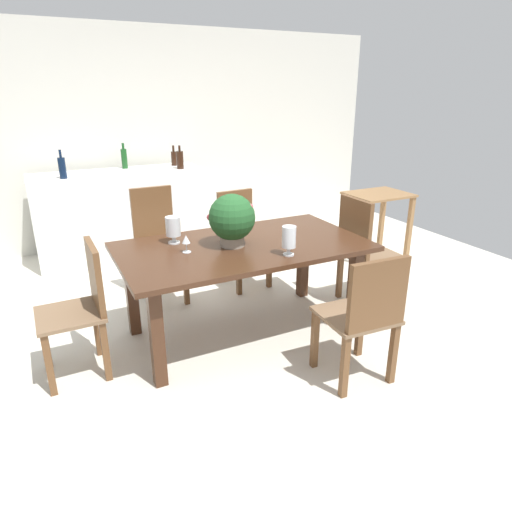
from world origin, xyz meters
name	(u,v)px	position (x,y,z in m)	size (l,w,h in m)	color
ground_plane	(232,319)	(0.00, 0.00, 0.00)	(7.04, 7.04, 0.00)	silver
back_wall	(147,138)	(0.00, 2.60, 1.30)	(6.40, 0.10, 2.60)	silver
dining_table	(243,257)	(0.00, -0.24, 0.66)	(1.89, 1.05, 0.76)	#422616
chair_foot_end	(363,247)	(1.18, -0.24, 0.55)	(0.47, 0.45, 1.01)	brown
chair_far_right	(240,233)	(0.42, 0.73, 0.52)	(0.44, 0.47, 0.94)	brown
chair_near_right	(365,313)	(0.42, -1.20, 0.52)	(0.48, 0.47, 0.93)	brown
chair_far_left	(157,240)	(-0.43, 0.73, 0.57)	(0.42, 0.42, 1.05)	brown
chair_head_end	(83,304)	(-1.20, -0.23, 0.52)	(0.43, 0.44, 0.93)	brown
flower_centerpiece	(232,219)	(-0.08, -0.23, 0.98)	(0.35, 0.35, 0.40)	gray
crystal_vase_left	(289,238)	(0.19, -0.60, 0.89)	(0.10, 0.10, 0.22)	silver
crystal_vase_center_near	(173,227)	(-0.46, 0.03, 0.89)	(0.11, 0.11, 0.21)	silver
wine_glass	(186,240)	(-0.44, -0.21, 0.85)	(0.06, 0.06, 0.13)	silver
kitchen_counter	(122,214)	(-0.49, 2.08, 0.50)	(1.91, 0.64, 1.00)	white
wine_bottle_dark	(174,158)	(0.22, 2.22, 1.09)	(0.06, 0.06, 0.24)	black
wine_bottle_clear	(180,160)	(0.21, 1.95, 1.10)	(0.08, 0.08, 0.27)	black
wine_bottle_green	(124,158)	(-0.36, 2.27, 1.12)	(0.07, 0.07, 0.29)	#194C1E
wine_bottle_tall	(62,168)	(-1.07, 1.92, 1.11)	(0.07, 0.07, 0.30)	#0F1E38
side_table	(377,209)	(2.16, 0.70, 0.58)	(0.69, 0.55, 0.76)	olive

